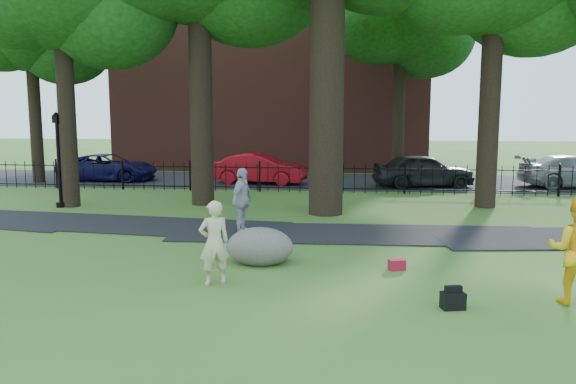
# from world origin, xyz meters

# --- Properties ---
(ground) EXTENTS (120.00, 120.00, 0.00)m
(ground) POSITION_xyz_m (0.00, 0.00, 0.00)
(ground) COLOR #305E21
(ground) RESTS_ON ground
(footpath) EXTENTS (36.07, 3.85, 0.03)m
(footpath) POSITION_xyz_m (1.00, 3.90, 0.00)
(footpath) COLOR black
(footpath) RESTS_ON ground
(street) EXTENTS (80.00, 7.00, 0.02)m
(street) POSITION_xyz_m (0.00, 16.00, 0.00)
(street) COLOR black
(street) RESTS_ON ground
(iron_fence) EXTENTS (44.00, 0.04, 1.20)m
(iron_fence) POSITION_xyz_m (0.00, 12.00, 0.60)
(iron_fence) COLOR black
(iron_fence) RESTS_ON ground
(brick_building) EXTENTS (18.00, 8.00, 12.00)m
(brick_building) POSITION_xyz_m (-4.00, 24.00, 6.00)
(brick_building) COLOR brown
(brick_building) RESTS_ON ground
(woman) EXTENTS (0.70, 0.62, 1.62)m
(woman) POSITION_xyz_m (-1.76, -0.90, 0.81)
(woman) COLOR beige
(woman) RESTS_ON ground
(man) EXTENTS (1.12, 1.02, 1.87)m
(man) POSITION_xyz_m (4.63, -1.31, 0.93)
(man) COLOR yellow
(man) RESTS_ON ground
(pedestrian) EXTENTS (0.67, 1.13, 1.80)m
(pedestrian) POSITION_xyz_m (-2.12, 3.70, 0.90)
(pedestrian) COLOR #AFAFB4
(pedestrian) RESTS_ON ground
(boulder) EXTENTS (1.77, 1.59, 0.85)m
(boulder) POSITION_xyz_m (-1.14, 0.70, 0.43)
(boulder) COLOR #645F53
(boulder) RESTS_ON ground
(lamppost) EXTENTS (0.33, 0.33, 3.32)m
(lamppost) POSITION_xyz_m (-9.28, 7.29, 1.63)
(lamppost) COLOR black
(lamppost) RESTS_ON ground
(backpack) EXTENTS (0.42, 0.32, 0.29)m
(backpack) POSITION_xyz_m (2.54, -1.82, 0.14)
(backpack) COLOR black
(backpack) RESTS_ON ground
(red_bag) EXTENTS (0.38, 0.30, 0.23)m
(red_bag) POSITION_xyz_m (1.79, 0.47, 0.11)
(red_bag) COLOR maroon
(red_bag) RESTS_ON ground
(red_sedan) EXTENTS (4.48, 2.02, 1.43)m
(red_sedan) POSITION_xyz_m (-3.42, 14.60, 0.71)
(red_sedan) COLOR #AC0D19
(red_sedan) RESTS_ON ground
(navy_van) EXTENTS (4.73, 2.20, 1.31)m
(navy_van) POSITION_xyz_m (-10.98, 15.01, 0.66)
(navy_van) COLOR #0D0D41
(navy_van) RESTS_ON ground
(grey_car) EXTENTS (4.62, 2.47, 1.50)m
(grey_car) POSITION_xyz_m (4.01, 14.32, 0.75)
(grey_car) COLOR black
(grey_car) RESTS_ON ground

